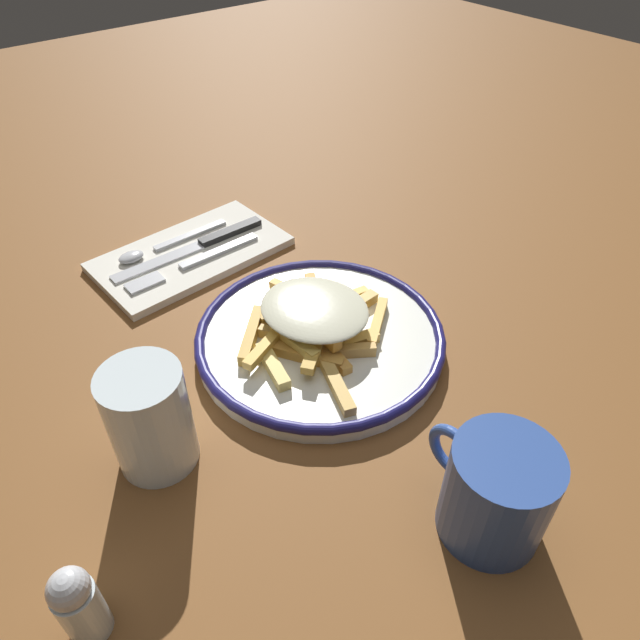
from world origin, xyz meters
name	(u,v)px	position (x,y,z in m)	size (l,w,h in m)	color
ground_plane	(320,345)	(0.00, 0.00, 0.00)	(2.60, 2.60, 0.00)	brown
plate	(320,338)	(0.00, 0.00, 0.01)	(0.26, 0.26, 0.02)	white
fries_heap	(315,321)	(0.00, 0.00, 0.03)	(0.20, 0.18, 0.04)	gold
napkin	(191,254)	(0.23, 0.03, 0.01)	(0.13, 0.24, 0.01)	silver
fork	(193,262)	(0.20, 0.04, 0.01)	(0.02, 0.18, 0.01)	silver
knife	(203,243)	(0.23, 0.01, 0.01)	(0.02, 0.21, 0.01)	black
spoon	(155,248)	(0.26, 0.06, 0.01)	(0.02, 0.15, 0.01)	silver
water_glass	(150,419)	(-0.02, 0.20, 0.05)	(0.07, 0.07, 0.10)	silver
coffee_mug	(495,492)	(-0.24, 0.03, 0.05)	(0.11, 0.08, 0.09)	#32519C
salt_shaker	(78,604)	(-0.12, 0.30, 0.04)	(0.03, 0.03, 0.07)	silver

